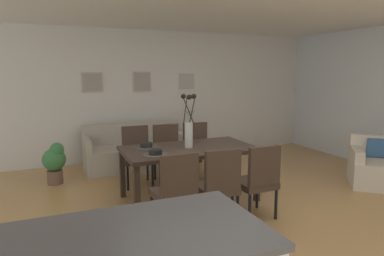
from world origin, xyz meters
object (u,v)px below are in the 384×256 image
at_px(table_lamp, 190,117).
at_px(centerpiece_vase, 189,127).
at_px(bowl_near_left, 156,152).
at_px(dining_chair_far_left, 219,182).
at_px(armchair, 378,167).
at_px(side_table, 190,148).
at_px(dining_chair_mid_right, 197,148).
at_px(potted_plant, 55,161).
at_px(dining_table, 189,153).
at_px(dining_chair_near_left, 176,188).
at_px(framed_picture_right, 187,81).
at_px(bowl_near_right, 146,145).
at_px(framed_picture_left, 92,82).
at_px(sofa, 134,152).
at_px(dining_chair_near_right, 137,153).
at_px(framed_picture_center, 142,82).
at_px(dining_chair_mid_left, 258,178).
at_px(dining_chair_far_right, 168,150).

bearing_deg(table_lamp, centerpiece_vase, -113.05).
height_order(centerpiece_vase, bowl_near_left, centerpiece_vase).
xyz_separation_m(centerpiece_vase, table_lamp, (0.80, 1.88, -0.13)).
relative_size(dining_chair_far_left, armchair, 0.82).
relative_size(side_table, armchair, 0.46).
height_order(dining_chair_far_left, dining_chair_mid_right, same).
height_order(bowl_near_left, potted_plant, bowl_near_left).
distance_m(dining_table, table_lamp, 2.05).
relative_size(dining_chair_near_left, framed_picture_right, 2.71).
bearing_deg(dining_chair_far_left, centerpiece_vase, 90.71).
relative_size(dining_chair_mid_right, table_lamp, 1.80).
height_order(dining_chair_near_left, bowl_near_left, dining_chair_near_left).
height_order(table_lamp, armchair, table_lamp).
distance_m(centerpiece_vase, armchair, 3.13).
xyz_separation_m(dining_chair_far_left, bowl_near_right, (-0.55, 1.11, 0.27)).
xyz_separation_m(side_table, framed_picture_left, (-1.77, 0.61, 1.32)).
bearing_deg(side_table, framed_picture_left, 161.03).
relative_size(bowl_near_left, framed_picture_right, 0.50).
bearing_deg(bowl_near_left, framed_picture_right, 60.89).
height_order(bowl_near_right, sofa, bowl_near_right).
relative_size(dining_chair_near_left, table_lamp, 1.80).
distance_m(dining_chair_near_right, framed_picture_center, 1.96).
bearing_deg(bowl_near_right, framed_picture_center, 76.57).
xyz_separation_m(dining_chair_near_right, framed_picture_left, (-0.45, 1.56, 1.07)).
bearing_deg(side_table, dining_chair_near_right, -143.98).
height_order(dining_chair_near_right, table_lamp, table_lamp).
bearing_deg(framed_picture_left, dining_chair_near_right, -73.77).
height_order(dining_chair_mid_left, framed_picture_left, framed_picture_left).
relative_size(bowl_near_right, side_table, 0.33).
relative_size(dining_chair_near_left, sofa, 0.51).
relative_size(centerpiece_vase, framed_picture_right, 2.16).
distance_m(bowl_near_left, potted_plant, 2.06).
height_order(dining_chair_near_left, framed_picture_left, framed_picture_left).
xyz_separation_m(dining_chair_near_left, dining_chair_near_right, (-0.00, 1.80, 0.00)).
bearing_deg(dining_chair_near_left, framed_picture_right, 66.24).
bearing_deg(dining_chair_mid_left, bowl_near_left, 146.79).
relative_size(dining_chair_near_right, dining_chair_far_left, 1.00).
bearing_deg(armchair, dining_chair_near_left, -175.35).
bearing_deg(table_lamp, dining_table, -113.06).
xyz_separation_m(framed_picture_left, potted_plant, (-0.75, -1.06, -1.21)).
relative_size(dining_chair_far_right, bowl_near_left, 5.41).
bearing_deg(framed_picture_right, dining_chair_mid_left, -97.40).
height_order(framed_picture_center, potted_plant, framed_picture_center).
height_order(dining_chair_mid_left, side_table, dining_chair_mid_left).
relative_size(sofa, side_table, 3.46).
relative_size(dining_chair_mid_left, dining_chair_mid_right, 1.00).
height_order(dining_chair_near_left, dining_chair_near_right, same).
bearing_deg(framed_picture_right, dining_chair_near_left, -113.76).
distance_m(dining_chair_far_right, framed_picture_left, 2.15).
bearing_deg(framed_picture_center, dining_chair_near_right, -108.18).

